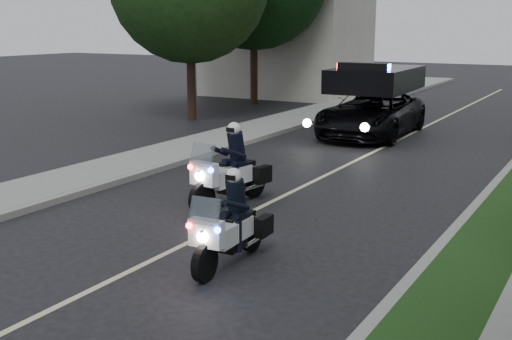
# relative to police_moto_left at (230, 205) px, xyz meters

# --- Properties ---
(ground) EXTENTS (120.00, 120.00, 0.00)m
(ground) POSITION_rel_police_moto_left_xyz_m (0.67, -4.93, 0.00)
(ground) COLOR black
(ground) RESTS_ON ground
(curb_right) EXTENTS (0.20, 60.00, 0.15)m
(curb_right) POSITION_rel_police_moto_left_xyz_m (4.77, 5.07, 0.07)
(curb_right) COLOR gray
(curb_right) RESTS_ON ground
(curb_left) EXTENTS (0.20, 60.00, 0.15)m
(curb_left) POSITION_rel_police_moto_left_xyz_m (-3.43, 5.07, 0.07)
(curb_left) COLOR gray
(curb_left) RESTS_ON ground
(sidewalk_left) EXTENTS (2.00, 60.00, 0.16)m
(sidewalk_left) POSITION_rel_police_moto_left_xyz_m (-4.53, 5.07, 0.08)
(sidewalk_left) COLOR gray
(sidewalk_left) RESTS_ON ground
(building_far) EXTENTS (8.00, 6.00, 7.00)m
(building_far) POSITION_rel_police_moto_left_xyz_m (-9.33, 21.07, 3.50)
(building_far) COLOR #A8A396
(building_far) RESTS_ON ground
(lane_marking) EXTENTS (0.12, 50.00, 0.01)m
(lane_marking) POSITION_rel_police_moto_left_xyz_m (0.67, 5.07, 0.00)
(lane_marking) COLOR #BFB78C
(lane_marking) RESTS_ON ground
(police_moto_left) EXTENTS (1.03, 2.23, 1.82)m
(police_moto_left) POSITION_rel_police_moto_left_xyz_m (0.00, 0.00, 0.00)
(police_moto_left) COLOR silver
(police_moto_left) RESTS_ON ground
(police_moto_right) EXTENTS (0.75, 1.93, 1.61)m
(police_moto_right) POSITION_rel_police_moto_left_xyz_m (1.92, -3.09, 0.00)
(police_moto_right) COLOR silver
(police_moto_right) RESTS_ON ground
(police_suv) EXTENTS (2.87, 5.84, 2.79)m
(police_suv) POSITION_rel_police_moto_left_xyz_m (-0.46, 10.21, 0.00)
(police_suv) COLOR black
(police_suv) RESTS_ON ground
(bicycle) EXTENTS (0.62, 1.74, 0.90)m
(bicycle) POSITION_rel_police_moto_left_xyz_m (-2.15, 14.08, 0.00)
(bicycle) COLOR black
(bicycle) RESTS_ON ground
(cyclist) EXTENTS (0.61, 0.41, 1.68)m
(cyclist) POSITION_rel_police_moto_left_xyz_m (-2.15, 14.08, 0.00)
(cyclist) COLOR black
(cyclist) RESTS_ON ground
(tree_left_near) EXTENTS (7.76, 7.76, 10.63)m
(tree_left_near) POSITION_rel_police_moto_left_xyz_m (-8.23, 10.31, 0.00)
(tree_left_near) COLOR #183913
(tree_left_near) RESTS_ON ground
(tree_left_far) EXTENTS (9.17, 9.17, 12.10)m
(tree_left_far) POSITION_rel_police_moto_left_xyz_m (-8.71, 16.30, 0.00)
(tree_left_far) COLOR black
(tree_left_far) RESTS_ON ground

